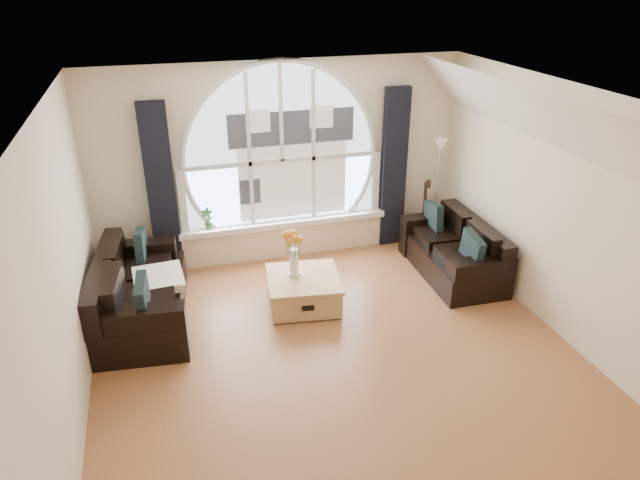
{
  "coord_description": "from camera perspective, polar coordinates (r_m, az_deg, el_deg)",
  "views": [
    {
      "loc": [
        -1.58,
        -4.47,
        3.75
      ],
      "look_at": [
        0.0,
        0.9,
        1.05
      ],
      "focal_mm": 32.05,
      "sensor_mm": 36.0,
      "label": 1
    }
  ],
  "objects": [
    {
      "name": "ground",
      "position": [
        6.05,
        2.47,
        -12.62
      ],
      "size": [
        5.0,
        5.5,
        0.01
      ],
      "primitive_type": "cube",
      "color": "brown",
      "rests_on": "ground"
    },
    {
      "name": "floor_lamp",
      "position": [
        8.38,
        11.55,
        4.58
      ],
      "size": [
        0.24,
        0.24,
        1.6
      ],
      "primitive_type": "cube",
      "color": "#B2B2B2",
      "rests_on": "ground"
    },
    {
      "name": "curtain_left",
      "position": [
        7.56,
        -15.57,
        4.66
      ],
      "size": [
        0.35,
        0.12,
        2.3
      ],
      "primitive_type": "cube",
      "color": "black",
      "rests_on": "ground"
    },
    {
      "name": "curtain_right",
      "position": [
        8.21,
        7.38,
        7.05
      ],
      "size": [
        0.35,
        0.12,
        2.3
      ],
      "primitive_type": "cube",
      "color": "black",
      "rests_on": "ground"
    },
    {
      "name": "attic_slope",
      "position": [
        6.02,
        23.51,
        10.2
      ],
      "size": [
        0.92,
        5.5,
        0.72
      ],
      "primitive_type": "cube",
      "color": "silver",
      "rests_on": "ground"
    },
    {
      "name": "wall_left",
      "position": [
        5.16,
        -24.64,
        -4.57
      ],
      "size": [
        0.01,
        5.5,
        2.7
      ],
      "primitive_type": "cube",
      "color": "beige",
      "rests_on": "ground"
    },
    {
      "name": "guitar",
      "position": [
        8.4,
        10.19,
        2.77
      ],
      "size": [
        0.42,
        0.34,
        1.06
      ],
      "primitive_type": "cube",
      "rotation": [
        0.0,
        0.0,
        -0.32
      ],
      "color": "#935C29",
      "rests_on": "ground"
    },
    {
      "name": "sofa_left",
      "position": [
        6.87,
        -17.51,
        -4.78
      ],
      "size": [
        1.12,
        1.93,
        0.82
      ],
      "primitive_type": "cube",
      "rotation": [
        0.0,
        0.0,
        -0.11
      ],
      "color": "black",
      "rests_on": "ground"
    },
    {
      "name": "ceiling",
      "position": [
        4.86,
        3.08,
        13.23
      ],
      "size": [
        5.0,
        5.5,
        0.01
      ],
      "primitive_type": "cube",
      "color": "silver",
      "rests_on": "ground"
    },
    {
      "name": "wall_right",
      "position": [
        6.51,
        24.04,
        1.78
      ],
      "size": [
        0.01,
        5.5,
        2.7
      ],
      "primitive_type": "cube",
      "color": "beige",
      "rests_on": "ground"
    },
    {
      "name": "arched_window",
      "position": [
        7.66,
        -3.9,
        9.58
      ],
      "size": [
        2.6,
        0.06,
        2.15
      ],
      "primitive_type": "cube",
      "color": "silver",
      "rests_on": "wall_back"
    },
    {
      "name": "window_sill",
      "position": [
        7.98,
        -3.56,
        1.74
      ],
      "size": [
        2.9,
        0.22,
        0.08
      ],
      "primitive_type": "cube",
      "color": "white",
      "rests_on": "wall_back"
    },
    {
      "name": "sofa_right",
      "position": [
        7.74,
        13.18,
        -0.66
      ],
      "size": [
        0.87,
        1.66,
        0.73
      ],
      "primitive_type": "cube",
      "rotation": [
        0.0,
        0.0,
        -0.03
      ],
      "color": "black",
      "rests_on": "ground"
    },
    {
      "name": "throw_blanket",
      "position": [
        6.82,
        -15.82,
        -3.79
      ],
      "size": [
        0.59,
        0.59,
        0.1
      ],
      "primitive_type": "cube",
      "rotation": [
        0.0,
        0.0,
        0.07
      ],
      "color": "silver",
      "rests_on": "sofa_left"
    },
    {
      "name": "window_frame",
      "position": [
        7.64,
        -3.85,
        9.52
      ],
      "size": [
        2.76,
        0.08,
        2.15
      ],
      "primitive_type": "cube",
      "color": "white",
      "rests_on": "wall_back"
    },
    {
      "name": "coffee_chest",
      "position": [
        6.94,
        -1.65,
        -4.95
      ],
      "size": [
        0.97,
        0.97,
        0.42
      ],
      "primitive_type": "cube",
      "rotation": [
        0.0,
        0.0,
        -0.14
      ],
      "color": "#B0804B",
      "rests_on": "ground"
    },
    {
      "name": "neighbor_house",
      "position": [
        7.72,
        -2.75,
        8.76
      ],
      "size": [
        1.7,
        0.02,
        1.5
      ],
      "primitive_type": "cube",
      "color": "silver",
      "rests_on": "wall_back"
    },
    {
      "name": "potted_plant",
      "position": [
        7.76,
        -11.19,
        2.1
      ],
      "size": [
        0.17,
        0.12,
        0.3
      ],
      "primitive_type": "imported",
      "rotation": [
        0.0,
        0.0,
        -0.11
      ],
      "color": "#1E6023",
      "rests_on": "window_sill"
    },
    {
      "name": "wall_back",
      "position": [
        7.77,
        -3.89,
        7.69
      ],
      "size": [
        5.0,
        0.01,
        2.7
      ],
      "primitive_type": "cube",
      "color": "beige",
      "rests_on": "ground"
    },
    {
      "name": "vase_flowers",
      "position": [
        6.72,
        -2.66,
        -0.61
      ],
      "size": [
        0.24,
        0.24,
        0.7
      ],
      "primitive_type": "cube",
      "color": "white",
      "rests_on": "coffee_chest"
    }
  ]
}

